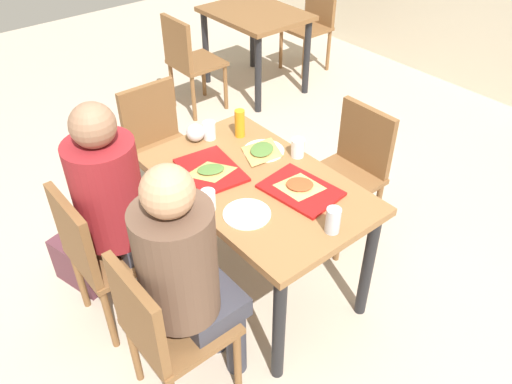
% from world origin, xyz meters
% --- Properties ---
extents(ground_plane, '(10.00, 10.00, 0.02)m').
position_xyz_m(ground_plane, '(0.00, 0.00, -0.01)').
color(ground_plane, '#B7A893').
extents(main_table, '(1.17, 0.73, 0.73)m').
position_xyz_m(main_table, '(0.00, 0.00, 0.63)').
color(main_table, olive).
rests_on(main_table, ground_plane).
extents(chair_near_left, '(0.40, 0.40, 0.84)m').
position_xyz_m(chair_near_left, '(-0.29, -0.75, 0.49)').
color(chair_near_left, brown).
rests_on(chair_near_left, ground_plane).
extents(chair_near_right, '(0.40, 0.40, 0.84)m').
position_xyz_m(chair_near_right, '(0.29, -0.75, 0.49)').
color(chair_near_right, brown).
rests_on(chair_near_right, ground_plane).
extents(chair_far_side, '(0.40, 0.40, 0.84)m').
position_xyz_m(chair_far_side, '(0.00, 0.75, 0.49)').
color(chair_far_side, brown).
rests_on(chair_far_side, ground_plane).
extents(chair_left_end, '(0.40, 0.40, 0.84)m').
position_xyz_m(chair_left_end, '(-0.97, 0.00, 0.49)').
color(chair_left_end, brown).
rests_on(chair_left_end, ground_plane).
extents(person_in_red, '(0.32, 0.42, 1.25)m').
position_xyz_m(person_in_red, '(-0.29, -0.61, 0.74)').
color(person_in_red, '#383842').
rests_on(person_in_red, ground_plane).
extents(person_in_brown_jacket, '(0.32, 0.42, 1.25)m').
position_xyz_m(person_in_brown_jacket, '(0.29, -0.61, 0.74)').
color(person_in_brown_jacket, '#383842').
rests_on(person_in_brown_jacket, ground_plane).
extents(tray_red_near, '(0.39, 0.31, 0.02)m').
position_xyz_m(tray_red_near, '(-0.21, -0.13, 0.74)').
color(tray_red_near, '#B21414').
rests_on(tray_red_near, main_table).
extents(tray_red_far, '(0.39, 0.30, 0.02)m').
position_xyz_m(tray_red_far, '(0.21, 0.11, 0.74)').
color(tray_red_far, '#B21414').
rests_on(tray_red_far, main_table).
extents(paper_plate_center, '(0.22, 0.22, 0.01)m').
position_xyz_m(paper_plate_center, '(-0.18, 0.20, 0.74)').
color(paper_plate_center, white).
rests_on(paper_plate_center, main_table).
extents(paper_plate_near_edge, '(0.22, 0.22, 0.01)m').
position_xyz_m(paper_plate_near_edge, '(0.18, -0.20, 0.74)').
color(paper_plate_near_edge, white).
rests_on(paper_plate_near_edge, main_table).
extents(pizza_slice_a, '(0.20, 0.24, 0.02)m').
position_xyz_m(pizza_slice_a, '(-0.18, -0.14, 0.76)').
color(pizza_slice_a, tan).
rests_on(pizza_slice_a, tray_red_near).
extents(pizza_slice_b, '(0.25, 0.25, 0.02)m').
position_xyz_m(pizza_slice_b, '(0.19, 0.12, 0.76)').
color(pizza_slice_b, '#DBAD60').
rests_on(pizza_slice_b, tray_red_far).
extents(pizza_slice_c, '(0.26, 0.27, 0.02)m').
position_xyz_m(pizza_slice_c, '(-0.17, 0.18, 0.75)').
color(pizza_slice_c, tan).
rests_on(pizza_slice_c, paper_plate_center).
extents(plastic_cup_a, '(0.07, 0.07, 0.10)m').
position_xyz_m(plastic_cup_a, '(-0.03, 0.31, 0.78)').
color(plastic_cup_a, white).
rests_on(plastic_cup_a, main_table).
extents(plastic_cup_b, '(0.07, 0.07, 0.10)m').
position_xyz_m(plastic_cup_b, '(0.03, -0.31, 0.78)').
color(plastic_cup_b, white).
rests_on(plastic_cup_b, main_table).
extents(plastic_cup_c, '(0.07, 0.07, 0.10)m').
position_xyz_m(plastic_cup_c, '(-0.47, 0.05, 0.78)').
color(plastic_cup_c, white).
rests_on(plastic_cup_c, main_table).
extents(soda_can, '(0.07, 0.07, 0.12)m').
position_xyz_m(soda_can, '(0.50, 0.02, 0.79)').
color(soda_can, '#B7BCC6').
rests_on(soda_can, main_table).
extents(condiment_bottle, '(0.06, 0.06, 0.16)m').
position_xyz_m(condiment_bottle, '(-0.38, 0.20, 0.81)').
color(condiment_bottle, orange).
rests_on(condiment_bottle, main_table).
extents(foil_bundle, '(0.10, 0.10, 0.10)m').
position_xyz_m(foil_bundle, '(-0.50, -0.02, 0.78)').
color(foil_bundle, silver).
rests_on(foil_bundle, main_table).
extents(handbag, '(0.35, 0.24, 0.28)m').
position_xyz_m(handbag, '(-0.64, -0.76, 0.14)').
color(handbag, '#592D38').
rests_on(handbag, ground_plane).
extents(background_table, '(0.90, 0.70, 0.73)m').
position_xyz_m(background_table, '(-1.95, 1.61, 0.61)').
color(background_table, brown).
rests_on(background_table, ground_plane).
extents(background_chair_near, '(0.40, 0.40, 0.84)m').
position_xyz_m(background_chair_near, '(-1.95, 0.87, 0.49)').
color(background_chair_near, brown).
rests_on(background_chair_near, ground_plane).
extents(background_chair_far, '(0.40, 0.40, 0.84)m').
position_xyz_m(background_chair_far, '(-1.95, 2.34, 0.49)').
color(background_chair_far, brown).
rests_on(background_chair_far, ground_plane).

